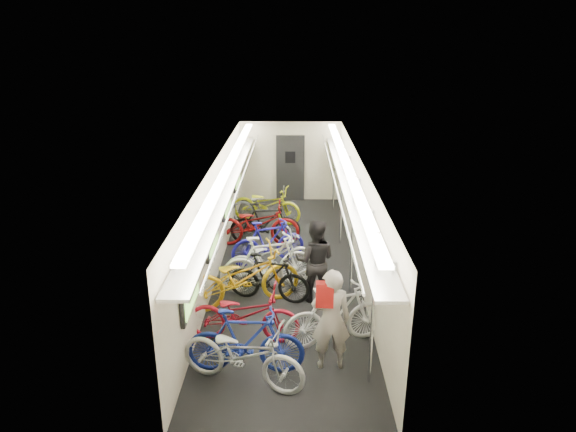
{
  "coord_description": "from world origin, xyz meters",
  "views": [
    {
      "loc": [
        0.15,
        -10.13,
        4.89
      ],
      "look_at": [
        -0.0,
        0.26,
        1.15
      ],
      "focal_mm": 32.0,
      "sensor_mm": 36.0,
      "label": 1
    }
  ],
  "objects_px": {
    "bicycle_1": "(245,341)",
    "passenger_near": "(331,320)",
    "passenger_mid": "(315,261)",
    "backpack": "(325,294)",
    "bicycle_0": "(243,354)"
  },
  "relations": [
    {
      "from": "bicycle_1",
      "to": "passenger_near",
      "type": "relative_size",
      "value": 1.09
    },
    {
      "from": "bicycle_1",
      "to": "passenger_mid",
      "type": "xyz_separation_m",
      "value": [
        1.12,
        2.28,
        0.28
      ]
    },
    {
      "from": "passenger_near",
      "to": "passenger_mid",
      "type": "height_order",
      "value": "passenger_near"
    },
    {
      "from": "backpack",
      "to": "passenger_near",
      "type": "bearing_deg",
      "value": 33.63
    },
    {
      "from": "bicycle_0",
      "to": "bicycle_1",
      "type": "relative_size",
      "value": 1.08
    },
    {
      "from": "bicycle_0",
      "to": "passenger_near",
      "type": "relative_size",
      "value": 1.17
    },
    {
      "from": "bicycle_0",
      "to": "bicycle_1",
      "type": "distance_m",
      "value": 0.28
    },
    {
      "from": "passenger_near",
      "to": "passenger_mid",
      "type": "relative_size",
      "value": 1.01
    },
    {
      "from": "passenger_near",
      "to": "passenger_mid",
      "type": "bearing_deg",
      "value": -88.07
    },
    {
      "from": "bicycle_0",
      "to": "passenger_mid",
      "type": "xyz_separation_m",
      "value": [
        1.13,
        2.55,
        0.31
      ]
    },
    {
      "from": "bicycle_0",
      "to": "passenger_mid",
      "type": "distance_m",
      "value": 2.81
    },
    {
      "from": "bicycle_1",
      "to": "backpack",
      "type": "xyz_separation_m",
      "value": [
        1.18,
        0.1,
        0.74
      ]
    },
    {
      "from": "bicycle_0",
      "to": "passenger_near",
      "type": "height_order",
      "value": "passenger_near"
    },
    {
      "from": "bicycle_1",
      "to": "backpack",
      "type": "distance_m",
      "value": 1.39
    },
    {
      "from": "passenger_near",
      "to": "passenger_mid",
      "type": "distance_m",
      "value": 2.12
    }
  ]
}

